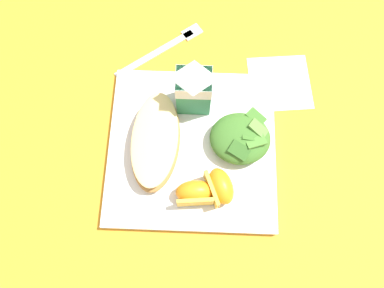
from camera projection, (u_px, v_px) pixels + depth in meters
name	position (u px, v px, depth m)	size (l,w,h in m)	color
ground	(192.00, 149.00, 0.64)	(3.00, 3.00, 0.00)	orange
white_plate	(192.00, 147.00, 0.63)	(0.28, 0.28, 0.02)	white
cheesy_pizza_bread	(156.00, 141.00, 0.61)	(0.09, 0.17, 0.04)	#B77F42
green_salad_pile	(240.00, 138.00, 0.61)	(0.10, 0.10, 0.05)	#3D7028
milk_carton	(194.00, 87.00, 0.59)	(0.06, 0.04, 0.11)	#2D8451
orange_wedge_front	(195.00, 193.00, 0.58)	(0.06, 0.04, 0.04)	orange
orange_wedge_middle	(220.00, 186.00, 0.58)	(0.06, 0.07, 0.04)	orange
paper_napkin	(280.00, 83.00, 0.68)	(0.11, 0.11, 0.00)	white
metal_fork	(166.00, 47.00, 0.70)	(0.16, 0.13, 0.01)	silver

